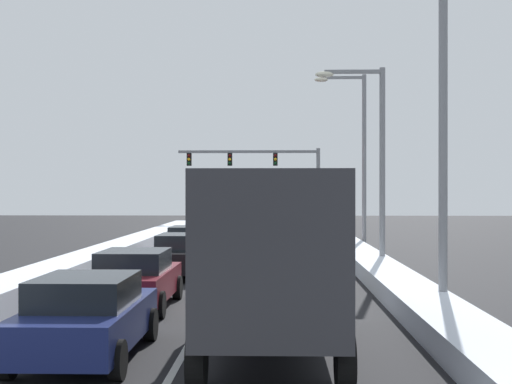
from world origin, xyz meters
name	(u,v)px	position (x,y,z in m)	size (l,w,h in m)	color
ground_plane	(226,278)	(0.00, 19.32, 0.00)	(125.61, 125.61, 0.00)	black
lane_stripe_between_right_lane_and_center_lane	(234,264)	(0.00, 24.16, 0.00)	(0.14, 53.14, 0.01)	silver
snow_bank_right_shoulder	(362,257)	(5.30, 24.16, 0.28)	(1.44, 53.14, 0.56)	silver
snow_bank_left_shoulder	(108,255)	(-5.30, 24.16, 0.35)	(1.56, 53.14, 0.70)	silver
box_truck_right_lane_nearest	(272,253)	(1.65, 7.45, 1.90)	(2.53, 7.20, 3.36)	slate
sedan_tan_right_lane_second	(276,266)	(1.75, 16.09, 0.76)	(2.00, 4.50, 1.51)	#937F60
sedan_silver_right_lane_third	(273,248)	(1.60, 22.96, 0.76)	(2.00, 4.50, 1.51)	#B7BABF
suv_red_right_lane_fourth	(272,231)	(1.56, 30.11, 1.02)	(2.16, 4.90, 1.67)	maroon
sedan_navy_center_lane_nearest	(87,316)	(-1.71, 7.08, 0.76)	(2.00, 4.50, 1.51)	navy
sedan_maroon_center_lane_second	(135,279)	(-1.92, 12.69, 0.76)	(2.00, 4.50, 1.51)	maroon
sedan_black_center_lane_third	(183,255)	(-1.57, 19.66, 0.76)	(2.00, 4.50, 1.51)	black
sedan_charcoal_center_lane_fourth	(191,243)	(-1.94, 25.20, 0.76)	(2.00, 4.50, 1.51)	#38383D
traffic_light_gantry	(268,168)	(1.18, 48.30, 4.72)	(10.60, 0.47, 6.20)	slate
street_lamp_right_near	(429,102)	(5.52, 12.08, 5.24)	(2.66, 0.36, 8.84)	gray
street_lamp_right_mid	(372,148)	(5.40, 21.74, 4.65)	(2.66, 0.36, 7.72)	gray
street_lamp_right_far	(358,146)	(5.93, 31.40, 5.32)	(2.66, 0.36, 9.00)	gray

